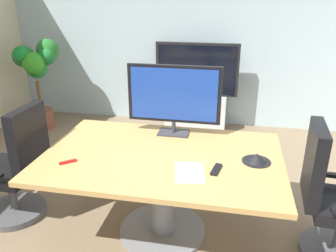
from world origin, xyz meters
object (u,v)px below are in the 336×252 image
(potted_plant, at_px, (37,71))
(conference_phone, at_px, (257,158))
(office_chair_left, at_px, (17,173))
(wall_display_unit, at_px, (196,101))
(conference_table, at_px, (162,175))
(tv_monitor, at_px, (174,96))
(remote_control, at_px, (216,169))
(office_chair_right, at_px, (332,205))

(potted_plant, relative_size, conference_phone, 6.10)
(office_chair_left, distance_m, wall_display_unit, 2.82)
(conference_phone, bearing_deg, wall_display_unit, 107.14)
(office_chair_left, relative_size, wall_display_unit, 0.83)
(conference_table, height_order, conference_phone, conference_phone)
(tv_monitor, xyz_separation_m, wall_display_unit, (-0.02, 2.00, -0.68))
(conference_phone, bearing_deg, office_chair_left, -178.67)
(conference_table, distance_m, potted_plant, 3.15)
(remote_control, bearing_deg, office_chair_right, 21.82)
(office_chair_left, bearing_deg, conference_phone, 92.67)
(wall_display_unit, xyz_separation_m, conference_phone, (0.75, -2.44, 0.35))
(conference_phone, xyz_separation_m, remote_control, (-0.30, -0.20, -0.02))
(remote_control, bearing_deg, office_chair_left, -174.06)
(wall_display_unit, height_order, conference_phone, wall_display_unit)
(tv_monitor, distance_m, remote_control, 0.84)
(office_chair_right, distance_m, conference_phone, 0.68)
(potted_plant, bearing_deg, wall_display_unit, 9.04)
(tv_monitor, xyz_separation_m, potted_plant, (-2.35, 1.63, -0.23))
(office_chair_left, height_order, tv_monitor, tv_monitor)
(office_chair_left, distance_m, potted_plant, 2.38)
(wall_display_unit, height_order, remote_control, wall_display_unit)
(wall_display_unit, distance_m, remote_control, 2.70)
(conference_table, height_order, wall_display_unit, wall_display_unit)
(conference_table, bearing_deg, remote_control, -21.97)
(conference_phone, bearing_deg, potted_plant, 146.13)
(office_chair_left, height_order, office_chair_right, same)
(potted_plant, height_order, remote_control, potted_plant)
(conference_table, height_order, office_chair_right, office_chair_right)
(office_chair_right, height_order, conference_phone, office_chair_right)
(office_chair_right, distance_m, remote_control, 0.96)
(office_chair_left, distance_m, conference_phone, 2.10)
(tv_monitor, xyz_separation_m, remote_control, (0.43, -0.63, -0.35))
(wall_display_unit, height_order, potted_plant, potted_plant)
(conference_phone, bearing_deg, remote_control, -146.00)
(tv_monitor, xyz_separation_m, conference_phone, (0.73, -0.44, -0.33))
(remote_control, bearing_deg, potted_plant, 151.65)
(potted_plant, bearing_deg, conference_table, -41.74)
(potted_plant, height_order, conference_phone, potted_plant)
(conference_table, distance_m, office_chair_left, 1.34)
(potted_plant, bearing_deg, tv_monitor, -34.76)
(office_chair_right, xyz_separation_m, conference_phone, (-0.59, 0.03, 0.33))
(office_chair_left, xyz_separation_m, remote_control, (1.78, -0.15, 0.31))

